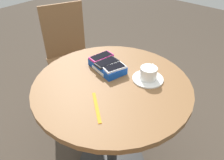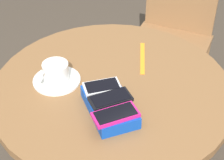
{
  "view_description": "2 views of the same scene",
  "coord_description": "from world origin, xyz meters",
  "px_view_note": "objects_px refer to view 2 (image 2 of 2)",
  "views": [
    {
      "loc": [
        0.61,
        -0.69,
        1.44
      ],
      "look_at": [
        0.0,
        0.0,
        0.76
      ],
      "focal_mm": 35.0,
      "sensor_mm": 36.0,
      "label": 1
    },
    {
      "loc": [
        -0.85,
        0.56,
        1.57
      ],
      "look_at": [
        0.0,
        0.0,
        0.76
      ],
      "focal_mm": 60.0,
      "sensor_mm": 36.0,
      "label": 2
    }
  ],
  "objects_px": {
    "phone_white": "(102,87)",
    "lanyard_strap": "(142,58)",
    "phone_box": "(110,106)",
    "phone_black": "(110,99)",
    "coffee_cup": "(55,72)",
    "phone_magenta": "(116,115)",
    "saucer": "(57,80)",
    "round_table": "(112,119)",
    "chair_far_side": "(171,40)"
  },
  "relations": [
    {
      "from": "phone_box",
      "to": "phone_white",
      "type": "height_order",
      "value": "phone_white"
    },
    {
      "from": "saucer",
      "to": "chair_far_side",
      "type": "distance_m",
      "value": 0.93
    },
    {
      "from": "phone_magenta",
      "to": "coffee_cup",
      "type": "xyz_separation_m",
      "value": [
        0.3,
        0.05,
        -0.01
      ]
    },
    {
      "from": "saucer",
      "to": "phone_black",
      "type": "bearing_deg",
      "value": -161.77
    },
    {
      "from": "coffee_cup",
      "to": "lanyard_strap",
      "type": "height_order",
      "value": "coffee_cup"
    },
    {
      "from": "phone_magenta",
      "to": "chair_far_side",
      "type": "xyz_separation_m",
      "value": [
        0.61,
        -0.78,
        -0.33
      ]
    },
    {
      "from": "phone_black",
      "to": "saucer",
      "type": "bearing_deg",
      "value": 18.23
    },
    {
      "from": "phone_white",
      "to": "coffee_cup",
      "type": "height_order",
      "value": "coffee_cup"
    },
    {
      "from": "coffee_cup",
      "to": "lanyard_strap",
      "type": "bearing_deg",
      "value": -98.94
    },
    {
      "from": "coffee_cup",
      "to": "phone_black",
      "type": "bearing_deg",
      "value": -161.18
    },
    {
      "from": "phone_magenta",
      "to": "chair_far_side",
      "type": "relative_size",
      "value": 0.17
    },
    {
      "from": "phone_box",
      "to": "saucer",
      "type": "bearing_deg",
      "value": 16.88
    },
    {
      "from": "round_table",
      "to": "phone_box",
      "type": "bearing_deg",
      "value": 143.23
    },
    {
      "from": "round_table",
      "to": "chair_far_side",
      "type": "height_order",
      "value": "chair_far_side"
    },
    {
      "from": "lanyard_strap",
      "to": "phone_white",
      "type": "bearing_deg",
      "value": 113.68
    },
    {
      "from": "lanyard_strap",
      "to": "phone_box",
      "type": "bearing_deg",
      "value": 123.74
    },
    {
      "from": "round_table",
      "to": "coffee_cup",
      "type": "relative_size",
      "value": 6.85
    },
    {
      "from": "phone_black",
      "to": "phone_white",
      "type": "distance_m",
      "value": 0.07
    },
    {
      "from": "saucer",
      "to": "lanyard_strap",
      "type": "relative_size",
      "value": 0.81
    },
    {
      "from": "phone_white",
      "to": "saucer",
      "type": "xyz_separation_m",
      "value": [
        0.17,
        0.09,
        -0.04
      ]
    },
    {
      "from": "phone_white",
      "to": "lanyard_strap",
      "type": "xyz_separation_m",
      "value": [
        0.11,
        -0.25,
        -0.05
      ]
    },
    {
      "from": "round_table",
      "to": "phone_box",
      "type": "relative_size",
      "value": 3.52
    },
    {
      "from": "phone_black",
      "to": "coffee_cup",
      "type": "distance_m",
      "value": 0.24
    },
    {
      "from": "phone_magenta",
      "to": "lanyard_strap",
      "type": "relative_size",
      "value": 0.71
    },
    {
      "from": "saucer",
      "to": "phone_box",
      "type": "bearing_deg",
      "value": -163.12
    },
    {
      "from": "phone_white",
      "to": "chair_far_side",
      "type": "xyz_separation_m",
      "value": [
        0.48,
        -0.74,
        -0.33
      ]
    },
    {
      "from": "saucer",
      "to": "lanyard_strap",
      "type": "distance_m",
      "value": 0.34
    },
    {
      "from": "phone_white",
      "to": "phone_black",
      "type": "bearing_deg",
      "value": 171.4
    },
    {
      "from": "phone_black",
      "to": "saucer",
      "type": "xyz_separation_m",
      "value": [
        0.23,
        0.08,
        -0.04
      ]
    },
    {
      "from": "round_table",
      "to": "phone_white",
      "type": "xyz_separation_m",
      "value": [
        -0.04,
        0.07,
        0.22
      ]
    },
    {
      "from": "phone_box",
      "to": "phone_black",
      "type": "height_order",
      "value": "phone_black"
    },
    {
      "from": "phone_box",
      "to": "coffee_cup",
      "type": "distance_m",
      "value": 0.25
    },
    {
      "from": "saucer",
      "to": "lanyard_strap",
      "type": "height_order",
      "value": "saucer"
    },
    {
      "from": "round_table",
      "to": "chair_far_side",
      "type": "relative_size",
      "value": 0.97
    },
    {
      "from": "phone_box",
      "to": "phone_white",
      "type": "relative_size",
      "value": 1.79
    },
    {
      "from": "round_table",
      "to": "phone_white",
      "type": "distance_m",
      "value": 0.23
    },
    {
      "from": "round_table",
      "to": "phone_white",
      "type": "relative_size",
      "value": 6.3
    },
    {
      "from": "saucer",
      "to": "coffee_cup",
      "type": "xyz_separation_m",
      "value": [
        -0.0,
        0.0,
        0.04
      ]
    },
    {
      "from": "phone_black",
      "to": "lanyard_strap",
      "type": "height_order",
      "value": "phone_black"
    },
    {
      "from": "round_table",
      "to": "phone_black",
      "type": "relative_size",
      "value": 5.93
    },
    {
      "from": "saucer",
      "to": "phone_white",
      "type": "bearing_deg",
      "value": -152.54
    },
    {
      "from": "phone_white",
      "to": "round_table",
      "type": "bearing_deg",
      "value": -58.15
    },
    {
      "from": "phone_box",
      "to": "coffee_cup",
      "type": "relative_size",
      "value": 1.94
    },
    {
      "from": "round_table",
      "to": "phone_black",
      "type": "distance_m",
      "value": 0.25
    },
    {
      "from": "phone_box",
      "to": "phone_black",
      "type": "distance_m",
      "value": 0.03
    },
    {
      "from": "phone_box",
      "to": "lanyard_strap",
      "type": "relative_size",
      "value": 1.16
    },
    {
      "from": "phone_magenta",
      "to": "chair_far_side",
      "type": "bearing_deg",
      "value": -52.01
    },
    {
      "from": "phone_magenta",
      "to": "round_table",
      "type": "bearing_deg",
      "value": -30.5
    },
    {
      "from": "phone_box",
      "to": "phone_magenta",
      "type": "height_order",
      "value": "phone_magenta"
    },
    {
      "from": "coffee_cup",
      "to": "chair_far_side",
      "type": "bearing_deg",
      "value": -69.52
    }
  ]
}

